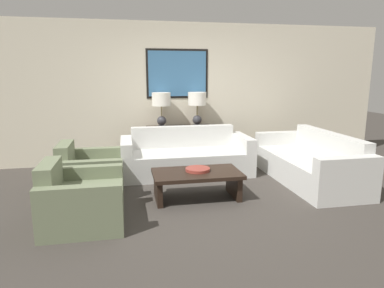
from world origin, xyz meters
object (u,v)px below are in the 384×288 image
Objects in this scene: couch_by_back_wall at (186,158)px; couch_by_side at (310,164)px; table_lamp_right at (197,102)px; console_table at (180,145)px; table_lamp_left at (161,103)px; coffee_table at (197,179)px; armchair_near_back_wall at (90,175)px; armchair_near_camera at (81,201)px; decorative_bowl at (198,169)px.

couch_by_back_wall and couch_by_side have the same top height.
console_table is at bearing 180.00° from table_lamp_right.
table_lamp_left is 0.53× the size of coffee_table.
table_lamp_left is at bearing 116.52° from couch_by_back_wall.
console_table is at bearing 87.81° from coffee_table.
console_table is 2.08m from armchair_near_back_wall.
armchair_near_camera reaches higher than console_table.
couch_by_back_wall is 2.35m from armchair_near_camera.
couch_by_back_wall is at bearing 87.57° from decorative_bowl.
table_lamp_left is 0.68m from table_lamp_right.
armchair_near_camera is at bearing -90.00° from armchair_near_back_wall.
table_lamp_right is 0.53× the size of coffee_table.
couch_by_back_wall is 2.04m from couch_by_side.
decorative_bowl is (-0.05, -1.88, 0.04)m from console_table.
armchair_near_camera is (-1.88, -2.46, -0.90)m from table_lamp_right.
table_lamp_left reaches higher than armchair_near_camera.
armchair_near_camera is at bearing -164.18° from couch_by_side.
armchair_near_back_wall is at bearing -137.95° from console_table.
console_table is at bearing 42.05° from armchair_near_back_wall.
coffee_table is at bearing -116.67° from decorative_bowl.
couch_by_back_wall is at bearing -116.52° from table_lamp_right.
armchair_near_back_wall is at bearing -155.22° from couch_by_back_wall.
table_lamp_left is at bearing 145.97° from couch_by_side.
console_table is 0.87m from table_lamp_right.
coffee_table is at bearing -167.47° from couch_by_side.
table_lamp_left is 2.81m from couch_by_side.
armchair_near_back_wall is (-1.47, 0.53, -0.02)m from coffee_table.
couch_by_back_wall is at bearing 156.50° from couch_by_side.
table_lamp_left reaches higher than couch_by_back_wall.
console_table is at bearing 57.93° from armchair_near_camera.
console_table is at bearing 141.42° from couch_by_side.
table_lamp_left is 1.00× the size of table_lamp_right.
couch_by_back_wall is at bearing 49.13° from armchair_near_camera.
table_lamp_right is 0.29× the size of couch_by_side.
couch_by_side reaches higher than armchair_near_camera.
couch_by_side reaches higher than console_table.
couch_by_side is 1.99m from coffee_table.
armchair_near_camera is (-1.54, -1.78, -0.00)m from couch_by_back_wall.
table_lamp_left reaches higher than console_table.
table_lamp_left is (-0.34, 0.00, 0.81)m from console_table.
table_lamp_left is at bearing 49.14° from armchair_near_back_wall.
decorative_bowl is at bearing -92.43° from couch_by_back_wall.
couch_by_back_wall is 1.21m from decorative_bowl.
armchair_near_back_wall is (-1.88, -1.39, -0.90)m from table_lamp_right.
coffee_table is 1.56m from armchair_near_back_wall.
table_lamp_right reaches higher than coffee_table.
table_lamp_left is 0.68× the size of armchair_near_back_wall.
table_lamp_left is at bearing 180.00° from console_table.
armchair_near_back_wall reaches higher than coffee_table.
decorative_bowl is at bearing -91.55° from console_table.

